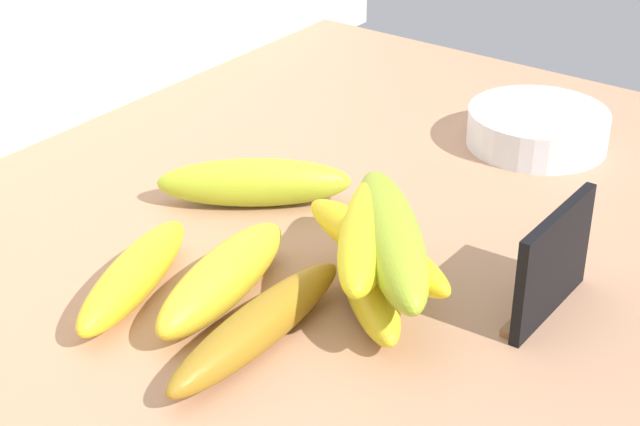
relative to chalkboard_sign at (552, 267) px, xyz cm
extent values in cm
cube|color=tan|center=(-9.24, 15.80, -5.36)|extent=(110.00, 76.00, 3.00)
cube|color=black|center=(0.00, -0.07, 0.34)|extent=(11.00, 0.80, 8.40)
cube|color=#936845|center=(0.00, 0.73, -3.56)|extent=(9.90, 1.20, 0.60)
cylinder|color=silver|center=(26.19, 13.60, -2.04)|extent=(13.76, 13.76, 3.64)
ellipsoid|color=yellow|center=(-16.56, 26.01, -2.05)|extent=(16.43, 8.51, 3.60)
ellipsoid|color=#9B6F1B|center=(-15.96, 14.41, -2.16)|extent=(19.00, 4.02, 3.40)
ellipsoid|color=yellow|center=(-7.19, 11.15, -2.08)|extent=(13.15, 13.37, 3.55)
ellipsoid|color=#A9BF2A|center=(0.13, 28.10, -1.72)|extent=(13.77, 16.04, 4.27)
ellipsoid|color=yellow|center=(-13.21, 20.07, -1.75)|extent=(16.97, 6.97, 4.22)
ellipsoid|color=#9AB32A|center=(-6.00, 10.05, 1.86)|extent=(17.48, 16.24, 4.33)
ellipsoid|color=yellow|center=(-6.97, 10.67, 1.34)|extent=(8.05, 16.03, 3.29)
ellipsoid|color=yellow|center=(-6.00, 12.04, 1.68)|extent=(17.31, 11.71, 3.97)
camera|label=1|loc=(-60.73, -23.90, 38.96)|focal=57.58mm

